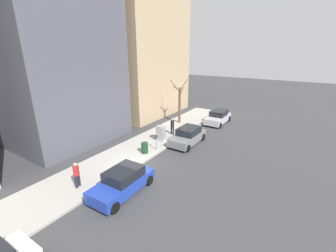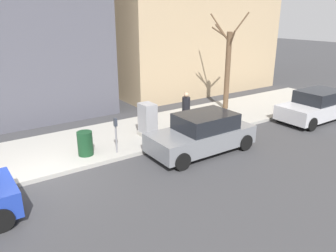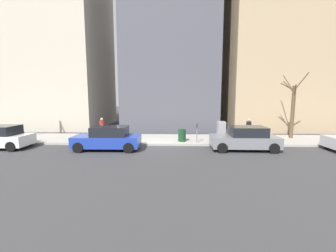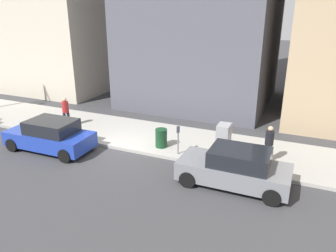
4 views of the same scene
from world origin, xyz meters
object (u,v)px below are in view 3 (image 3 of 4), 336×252
object	(u,v)px
trash_bin	(182,135)
office_tower_right	(60,48)
parked_car_blue	(108,138)
utility_box	(221,131)
parked_car_grey	(245,139)
office_block_center	(171,1)
parking_meter	(197,131)
pedestrian_near_meter	(249,128)
office_tower_left	(277,31)
bare_tree	(293,109)
pedestrian_midblock	(102,127)

from	to	relation	value
trash_bin	office_tower_right	bearing A→B (deg)	55.08
parked_car_blue	utility_box	distance (m)	8.16
parked_car_grey	office_tower_right	bearing A→B (deg)	56.96
office_block_center	parking_meter	bearing A→B (deg)	-167.73
parking_meter	office_block_center	bearing A→B (deg)	12.27
pedestrian_near_meter	office_tower_left	world-z (taller)	office_tower_left
parked_car_blue	office_block_center	world-z (taller)	office_block_center
bare_tree	office_block_center	world-z (taller)	office_block_center
pedestrian_near_meter	office_tower_right	size ratio (longest dim) A/B	0.09
bare_tree	pedestrian_near_meter	bearing A→B (deg)	109.97
trash_bin	pedestrian_midblock	bearing A→B (deg)	85.49
pedestrian_near_meter	parked_car_blue	bearing A→B (deg)	-72.45
trash_bin	office_tower_right	size ratio (longest dim) A/B	0.05
parked_car_blue	parking_meter	distance (m)	6.12
utility_box	pedestrian_midblock	bearing A→B (deg)	89.49
parking_meter	utility_box	distance (m)	2.06
utility_box	bare_tree	bearing A→B (deg)	-77.20
parking_meter	pedestrian_near_meter	bearing A→B (deg)	-78.47
office_tower_right	parked_car_blue	bearing A→B (deg)	-143.11
parked_car_grey	office_tower_right	xyz separation A→B (m)	(11.36, 17.52, 8.10)
parked_car_grey	parking_meter	xyz separation A→B (m)	(1.47, 2.94, 0.24)
bare_tree	pedestrian_midblock	bearing A→B (deg)	94.76
bare_tree	pedestrian_midblock	xyz separation A→B (m)	(-1.23, 14.76, -1.36)
pedestrian_near_meter	office_tower_right	distance (m)	21.99
pedestrian_midblock	office_tower_right	size ratio (longest dim) A/B	0.09
pedestrian_near_meter	office_tower_left	xyz separation A→B (m)	(9.93, -5.74, 9.56)
parking_meter	office_block_center	distance (m)	16.04
parking_meter	utility_box	bearing A→B (deg)	-65.61
parked_car_grey	office_block_center	bearing A→B (deg)	24.18
parked_car_grey	office_tower_left	distance (m)	17.06
office_tower_right	pedestrian_near_meter	bearing A→B (deg)	-116.28
trash_bin	pedestrian_near_meter	xyz separation A→B (m)	(0.34, -4.91, 0.49)
parked_car_blue	pedestrian_near_meter	bearing A→B (deg)	-76.81
utility_box	pedestrian_near_meter	world-z (taller)	pedestrian_near_meter
utility_box	office_tower_left	xyz separation A→B (m)	(9.87, -7.73, 9.80)
office_block_center	office_tower_right	world-z (taller)	office_block_center
bare_tree	office_tower_left	bearing A→B (deg)	-12.95
office_block_center	office_tower_right	bearing A→B (deg)	89.49
pedestrian_midblock	office_tower_right	world-z (taller)	office_tower_right
trash_bin	office_block_center	distance (m)	15.97
pedestrian_midblock	bare_tree	bearing A→B (deg)	174.12
bare_tree	office_block_center	distance (m)	16.61
trash_bin	office_tower_right	distance (m)	18.45
utility_box	pedestrian_midblock	xyz separation A→B (m)	(0.08, 9.00, 0.24)
utility_box	office_block_center	xyz separation A→B (m)	(8.94, 4.00, 12.65)
parked_car_grey	parked_car_blue	distance (m)	8.82
utility_box	office_tower_right	world-z (taller)	office_tower_right
trash_bin	pedestrian_near_meter	world-z (taller)	pedestrian_near_meter
parking_meter	pedestrian_midblock	distance (m)	7.18
office_tower_right	trash_bin	bearing A→B (deg)	-124.92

